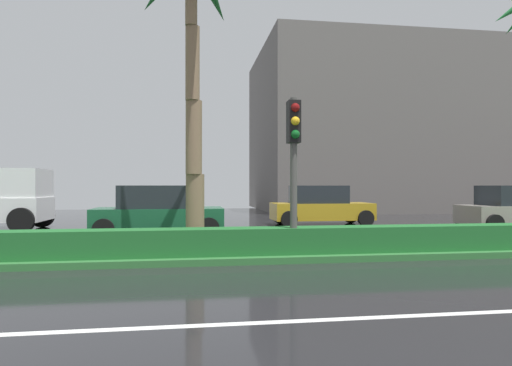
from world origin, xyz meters
TOP-DOWN VIEW (x-y plane):
  - ground_plane at (0.00, 9.00)m, footprint 90.00×42.00m
  - median_strip at (0.00, 8.00)m, footprint 85.50×4.00m
  - traffic_signal_median_right at (6.67, 6.39)m, footprint 0.28×0.43m
  - car_in_traffic_second at (3.26, 11.96)m, footprint 4.30×2.02m
  - car_in_traffic_third at (9.98, 15.27)m, footprint 4.30×2.02m
  - building_far_right at (18.47, 27.65)m, footprint 18.27×12.19m

SIDE VIEW (x-z plane):
  - ground_plane at x=0.00m, z-range -0.10..0.00m
  - median_strip at x=0.00m, z-range 0.00..0.15m
  - car_in_traffic_second at x=3.26m, z-range -0.03..1.69m
  - car_in_traffic_third at x=9.98m, z-range -0.03..1.69m
  - traffic_signal_median_right at x=6.67m, z-range 0.82..4.39m
  - building_far_right at x=18.47m, z-range 0.00..11.30m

